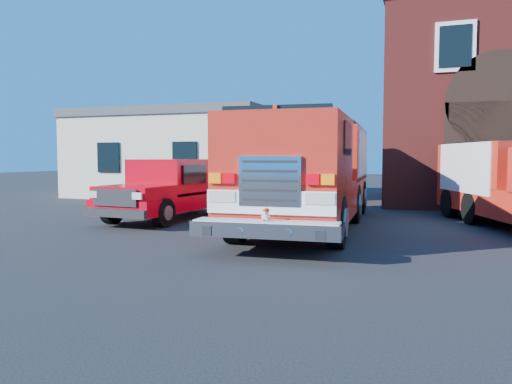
% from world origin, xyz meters
% --- Properties ---
extents(ground, '(100.00, 100.00, 0.00)m').
position_xyz_m(ground, '(0.00, 0.00, 0.00)').
color(ground, black).
rests_on(ground, ground).
extents(side_building, '(10.20, 8.20, 4.35)m').
position_xyz_m(side_building, '(-9.00, 13.00, 2.20)').
color(side_building, beige).
rests_on(side_building, ground).
extents(fire_engine, '(3.48, 10.26, 3.11)m').
position_xyz_m(fire_engine, '(0.02, 3.41, 1.61)').
color(fire_engine, black).
rests_on(fire_engine, ground).
extents(pickup_truck, '(2.55, 6.06, 1.94)m').
position_xyz_m(pickup_truck, '(-4.65, 3.71, 0.92)').
color(pickup_truck, black).
rests_on(pickup_truck, ground).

